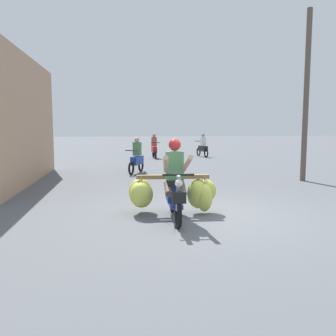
# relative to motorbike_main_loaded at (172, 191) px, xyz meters

# --- Properties ---
(ground_plane) EXTENTS (120.00, 120.00, 0.00)m
(ground_plane) POSITION_rel_motorbike_main_loaded_xyz_m (0.71, -0.15, -0.51)
(ground_plane) COLOR #56595E
(motorbike_main_loaded) EXTENTS (1.90, 1.86, 1.58)m
(motorbike_main_loaded) POSITION_rel_motorbike_main_loaded_xyz_m (0.00, 0.00, 0.00)
(motorbike_main_loaded) COLOR black
(motorbike_main_loaded) RESTS_ON ground
(motorbike_distant_ahead_left) EXTENTS (0.57, 1.60, 1.40)m
(motorbike_distant_ahead_left) POSITION_rel_motorbike_main_loaded_xyz_m (3.93, 13.86, 0.06)
(motorbike_distant_ahead_left) COLOR black
(motorbike_distant_ahead_left) RESTS_ON ground
(motorbike_distant_ahead_right) EXTENTS (0.50, 1.62, 1.40)m
(motorbike_distant_ahead_right) POSITION_rel_motorbike_main_loaded_xyz_m (0.94, 13.35, 0.06)
(motorbike_distant_ahead_right) COLOR black
(motorbike_distant_ahead_right) RESTS_ON ground
(motorbike_distant_far_ahead) EXTENTS (0.78, 1.53, 1.40)m
(motorbike_distant_far_ahead) POSITION_rel_motorbike_main_loaded_xyz_m (-0.38, 6.78, 0.06)
(motorbike_distant_far_ahead) COLOR black
(motorbike_distant_far_ahead) RESTS_ON ground
(utility_pole) EXTENTS (0.18, 0.18, 5.57)m
(utility_pole) POSITION_rel_motorbike_main_loaded_xyz_m (5.03, 4.04, 2.28)
(utility_pole) COLOR brown
(utility_pole) RESTS_ON ground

